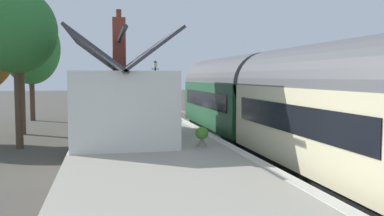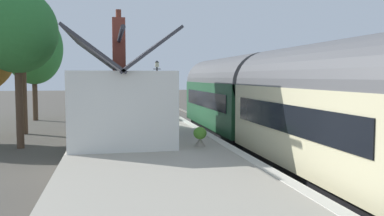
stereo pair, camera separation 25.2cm
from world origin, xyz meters
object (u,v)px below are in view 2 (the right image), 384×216
(planter_bench_left, at_px, (200,136))
(planter_corner_building, at_px, (97,117))
(bench_by_lamp, at_px, (147,103))
(lamp_post_platform, at_px, (157,76))
(bench_near_building, at_px, (158,111))
(tree_far_right, at_px, (22,42))
(bench_platform_end, at_px, (154,108))
(planter_edge_far, at_px, (116,115))
(tree_behind_building, at_px, (34,48))
(tree_mid_background, at_px, (17,31))
(train, at_px, (316,112))
(planter_bench_right, at_px, (101,108))
(station_building, at_px, (121,101))
(planter_by_door, at_px, (143,104))

(planter_bench_left, bearing_deg, planter_corner_building, 27.11)
(bench_by_lamp, relative_size, lamp_post_platform, 0.39)
(planter_bench_left, bearing_deg, bench_near_building, 2.00)
(planter_corner_building, xyz_separation_m, tree_far_right, (3.53, 4.20, 4.02))
(bench_platform_end, height_order, planter_edge_far, bench_platform_end)
(planter_edge_far, distance_m, tree_behind_building, 12.91)
(bench_by_lamp, relative_size, tree_mid_background, 0.19)
(train, bearing_deg, tree_far_right, 39.31)
(lamp_post_platform, bearing_deg, planter_bench_right, 100.17)
(bench_by_lamp, height_order, planter_bench_right, bench_by_lamp)
(planter_bench_right, relative_size, planter_bench_left, 1.26)
(planter_bench_right, distance_m, tree_far_right, 6.24)
(planter_corner_building, bearing_deg, bench_near_building, -57.14)
(station_building, relative_size, planter_by_door, 7.70)
(planter_edge_far, bearing_deg, planter_by_door, -11.79)
(station_building, bearing_deg, tree_far_right, 33.10)
(station_building, xyz_separation_m, lamp_post_platform, (10.89, -2.76, 1.03))
(train, distance_m, planter_bench_right, 17.02)
(bench_near_building, height_order, tree_behind_building, tree_behind_building)
(planter_bench_left, bearing_deg, lamp_post_platform, -0.31)
(bench_platform_end, bearing_deg, planter_by_door, 0.78)
(planter_bench_left, distance_m, lamp_post_platform, 13.85)
(lamp_post_platform, bearing_deg, planter_corner_building, 148.70)
(planter_edge_far, bearing_deg, bench_near_building, -54.40)
(bench_near_building, distance_m, planter_by_door, 9.55)
(train, height_order, planter_bench_right, train)
(planter_edge_far, xyz_separation_m, lamp_post_platform, (5.88, -2.89, 2.06))
(train, bearing_deg, bench_by_lamp, 9.91)
(planter_edge_far, height_order, planter_bench_left, planter_edge_far)
(planter_bench_left, height_order, tree_behind_building, tree_behind_building)
(bench_by_lamp, height_order, lamp_post_platform, lamp_post_platform)
(bench_by_lamp, height_order, tree_behind_building, tree_behind_building)
(station_building, distance_m, tree_mid_background, 6.29)
(bench_platform_end, distance_m, lamp_post_platform, 2.87)
(bench_near_building, bearing_deg, planter_bench_left, -178.00)
(bench_by_lamp, xyz_separation_m, planter_corner_building, (-9.48, 3.45, -0.04))
(planter_corner_building, bearing_deg, planter_edge_far, -65.15)
(planter_by_door, relative_size, planter_bench_left, 1.42)
(bench_near_building, distance_m, planter_bench_right, 4.78)
(planter_corner_building, height_order, lamp_post_platform, lamp_post_platform)
(bench_near_building, height_order, planter_corner_building, bench_near_building)
(bench_platform_end, bearing_deg, planter_bench_right, 68.40)
(planter_corner_building, xyz_separation_m, planter_bench_left, (-7.36, -3.77, -0.07))
(planter_by_door, relative_size, planter_corner_building, 1.17)
(bench_near_building, height_order, lamp_post_platform, lamp_post_platform)
(bench_near_building, relative_size, planter_by_door, 1.44)
(station_building, xyz_separation_m, tree_mid_background, (3.13, 4.52, 3.06))
(bench_by_lamp, bearing_deg, tree_behind_building, 78.29)
(planter_bench_left, xyz_separation_m, tree_behind_building, (18.56, 8.63, 4.23))
(planter_corner_building, relative_size, planter_bench_left, 1.22)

